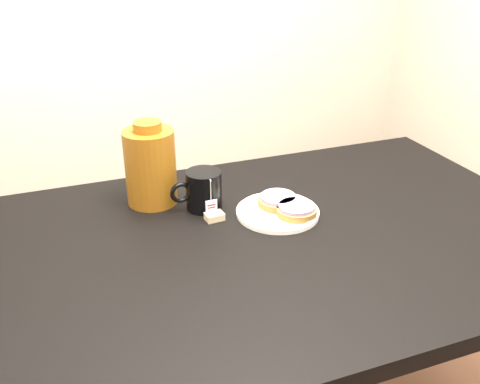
# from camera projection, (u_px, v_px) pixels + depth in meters

# --- Properties ---
(table) EXTENTS (1.40, 0.90, 0.75)m
(table) POSITION_uv_depth(u_px,v_px,m) (275.00, 264.00, 1.30)
(table) COLOR black
(table) RESTS_ON ground_plane
(plate) EXTENTS (0.21, 0.21, 0.02)m
(plate) POSITION_uv_depth(u_px,v_px,m) (278.00, 211.00, 1.35)
(plate) COLOR white
(plate) RESTS_ON table
(bagel_back) EXTENTS (0.14, 0.14, 0.03)m
(bagel_back) POSITION_uv_depth(u_px,v_px,m) (278.00, 200.00, 1.37)
(bagel_back) COLOR brown
(bagel_back) RESTS_ON plate
(bagel_front) EXTENTS (0.13, 0.13, 0.03)m
(bagel_front) POSITION_uv_depth(u_px,v_px,m) (297.00, 210.00, 1.32)
(bagel_front) COLOR brown
(bagel_front) RESTS_ON plate
(mug) EXTENTS (0.14, 0.10, 0.10)m
(mug) POSITION_uv_depth(u_px,v_px,m) (203.00, 190.00, 1.36)
(mug) COLOR black
(mug) RESTS_ON table
(teabag_pouch) EXTENTS (0.05, 0.04, 0.02)m
(teabag_pouch) POSITION_uv_depth(u_px,v_px,m) (215.00, 217.00, 1.33)
(teabag_pouch) COLOR #C6B793
(teabag_pouch) RESTS_ON table
(bagel_package) EXTENTS (0.17, 0.17, 0.22)m
(bagel_package) POSITION_uv_depth(u_px,v_px,m) (150.00, 166.00, 1.37)
(bagel_package) COLOR #5E330C
(bagel_package) RESTS_ON table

